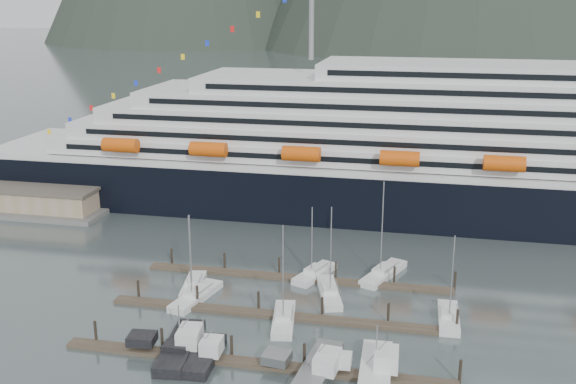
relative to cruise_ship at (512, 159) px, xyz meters
name	(u,v)px	position (x,y,z in m)	size (l,w,h in m)	color
ground	(309,330)	(-30.03, -54.94, -12.04)	(1600.00, 1600.00, 0.00)	#4B5858
cruise_ship	(512,159)	(0.00, 0.00, 0.00)	(210.00, 30.40, 50.30)	black
warehouse	(11,194)	(-102.03, -12.94, -9.79)	(46.00, 20.00, 5.80)	#595956
dock_near	(254,363)	(-34.95, -64.89, -11.73)	(48.18, 2.28, 3.20)	#3E3428
dock_mid	(278,315)	(-34.95, -51.89, -11.73)	(48.18, 2.28, 3.20)	#3E3428
dock_far	(297,278)	(-34.95, -38.89, -11.73)	(48.18, 2.28, 3.20)	#3E3428
sailboat_a	(193,286)	(-49.63, -45.44, -11.62)	(4.15, 9.52, 12.43)	silver
sailboat_b	(196,297)	(-47.88, -49.13, -11.61)	(5.08, 11.27, 13.72)	silver
sailboat_c	(284,320)	(-33.83, -53.57, -11.60)	(4.36, 10.48, 14.80)	silver
sailboat_d	(329,293)	(-29.16, -43.69, -11.62)	(5.57, 11.41, 14.52)	silver
sailboat_f	(315,274)	(-32.43, -37.25, -11.62)	(6.03, 9.95, 12.23)	silver
sailboat_g	(383,274)	(-21.85, -34.95, -11.59)	(6.95, 11.80, 16.31)	silver
sailboat_h	(449,318)	(-12.03, -48.33, -11.61)	(2.94, 9.49, 13.16)	silver
trawler_a	(179,346)	(-44.82, -63.87, -11.15)	(9.43, 13.01, 6.98)	black
trawler_b	(203,354)	(-41.22, -65.11, -11.22)	(7.34, 9.63, 6.14)	black
trawler_c	(315,369)	(-27.40, -65.62, -11.18)	(9.38, 13.20, 6.56)	gray
trawler_d	(374,368)	(-20.68, -64.12, -11.14)	(8.85, 11.97, 7.06)	silver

